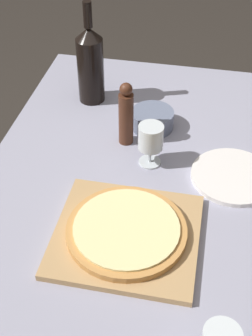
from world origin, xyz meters
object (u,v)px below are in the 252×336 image
(small_bowl, at_px, (152,119))
(wine_glass, at_px, (151,139))
(pepper_mill, at_px, (126,115))
(pizza, at_px, (126,230))
(wine_bottle, at_px, (90,64))

(small_bowl, bearing_deg, wine_glass, -83.33)
(pepper_mill, xyz_separation_m, wine_glass, (0.09, -0.09, -0.01))
(pizza, xyz_separation_m, pepper_mill, (-0.08, 0.38, 0.07))
(small_bowl, bearing_deg, wine_bottle, 152.19)
(wine_bottle, xyz_separation_m, pepper_mill, (0.16, -0.21, -0.04))
(pepper_mill, distance_m, small_bowl, 0.13)
(wine_glass, bearing_deg, pizza, -92.32)
(pizza, bearing_deg, small_bowl, 91.05)
(pizza, relative_size, wine_glass, 2.26)
(wine_bottle, bearing_deg, small_bowl, -27.81)
(wine_bottle, height_order, pepper_mill, wine_bottle)
(pizza, bearing_deg, pepper_mill, 101.35)
(wine_glass, relative_size, small_bowl, 0.97)
(pepper_mill, height_order, small_bowl, pepper_mill)
(wine_glass, bearing_deg, wine_bottle, 130.18)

